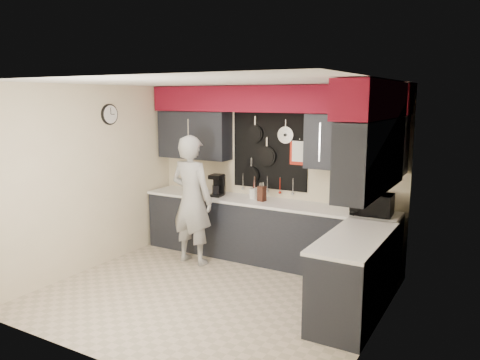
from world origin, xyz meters
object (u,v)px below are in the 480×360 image
Objects in this scene: utensil_crock at (253,193)px; coffee_maker at (217,185)px; knife_block at (262,194)px; person at (192,200)px; microwave at (372,204)px.

utensil_crock is 0.59m from coffee_maker.
person is (-0.86, -0.56, -0.08)m from knife_block.
microwave is 2.53m from person.
coffee_maker reaches higher than knife_block.
utensil_crock is 0.93m from person.
knife_block is (-1.62, 0.03, -0.03)m from microwave.
person is (-0.09, -0.55, -0.15)m from coffee_maker.
utensil_crock is 0.46× the size of coffee_maker.
utensil_crock is at bearing 172.71° from microwave.
microwave reaches higher than utensil_crock.
person is at bearing -135.78° from utensil_crock.
microwave is at bearing 9.50° from knife_block.
person is at bearing -107.09° from coffee_maker.
person reaches higher than microwave.
coffee_maker is (-0.77, -0.01, 0.06)m from knife_block.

